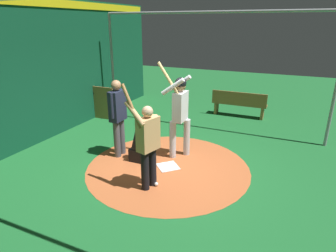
{
  "coord_description": "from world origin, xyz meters",
  "views": [
    {
      "loc": [
        2.27,
        -5.05,
        2.96
      ],
      "look_at": [
        0.0,
        0.0,
        0.95
      ],
      "focal_mm": 30.54,
      "sensor_mm": 36.0,
      "label": 1
    }
  ],
  "objects_px": {
    "bat_rack": "(98,103)",
    "baseball_0": "(143,146)",
    "baseball_1": "(156,184)",
    "catcher": "(142,144)",
    "baseball_2": "(152,158)",
    "batter": "(180,109)",
    "bench": "(239,103)",
    "umpire": "(118,114)",
    "visitor": "(148,142)",
    "home_plate": "(168,166)"
  },
  "relations": [
    {
      "from": "bat_rack",
      "to": "baseball_0",
      "type": "height_order",
      "value": "bat_rack"
    },
    {
      "from": "baseball_1",
      "to": "catcher",
      "type": "bearing_deg",
      "value": 132.11
    },
    {
      "from": "baseball_2",
      "to": "catcher",
      "type": "bearing_deg",
      "value": -147.82
    },
    {
      "from": "catcher",
      "to": "bat_rack",
      "type": "bearing_deg",
      "value": 142.72
    },
    {
      "from": "batter",
      "to": "bench",
      "type": "bearing_deg",
      "value": 79.39
    },
    {
      "from": "umpire",
      "to": "bench",
      "type": "distance_m",
      "value": 4.59
    },
    {
      "from": "umpire",
      "to": "baseball_0",
      "type": "xyz_separation_m",
      "value": [
        0.29,
        0.6,
        -0.97
      ]
    },
    {
      "from": "bat_rack",
      "to": "bench",
      "type": "xyz_separation_m",
      "value": [
        4.14,
        2.01,
        -0.04
      ]
    },
    {
      "from": "umpire",
      "to": "catcher",
      "type": "bearing_deg",
      "value": -2.69
    },
    {
      "from": "baseball_2",
      "to": "batter",
      "type": "bearing_deg",
      "value": 42.04
    },
    {
      "from": "visitor",
      "to": "batter",
      "type": "bearing_deg",
      "value": 104.79
    },
    {
      "from": "umpire",
      "to": "bat_rack",
      "type": "distance_m",
      "value": 3.07
    },
    {
      "from": "umpire",
      "to": "visitor",
      "type": "height_order",
      "value": "visitor"
    },
    {
      "from": "home_plate",
      "to": "baseball_0",
      "type": "height_order",
      "value": "baseball_0"
    },
    {
      "from": "bench",
      "to": "batter",
      "type": "bearing_deg",
      "value": -100.61
    },
    {
      "from": "umpire",
      "to": "bench",
      "type": "bearing_deg",
      "value": 64.45
    },
    {
      "from": "catcher",
      "to": "bench",
      "type": "distance_m",
      "value": 4.35
    },
    {
      "from": "home_plate",
      "to": "catcher",
      "type": "distance_m",
      "value": 0.77
    },
    {
      "from": "batter",
      "to": "baseball_1",
      "type": "distance_m",
      "value": 1.8
    },
    {
      "from": "home_plate",
      "to": "bat_rack",
      "type": "relative_size",
      "value": 0.36
    },
    {
      "from": "bench",
      "to": "baseball_1",
      "type": "relative_size",
      "value": 23.82
    },
    {
      "from": "batter",
      "to": "catcher",
      "type": "relative_size",
      "value": 2.23
    },
    {
      "from": "bat_rack",
      "to": "baseball_1",
      "type": "bearing_deg",
      "value": -39.91
    },
    {
      "from": "home_plate",
      "to": "baseball_2",
      "type": "distance_m",
      "value": 0.52
    },
    {
      "from": "umpire",
      "to": "baseball_2",
      "type": "bearing_deg",
      "value": 6.33
    },
    {
      "from": "bat_rack",
      "to": "baseball_2",
      "type": "relative_size",
      "value": 15.95
    },
    {
      "from": "bench",
      "to": "baseball_1",
      "type": "distance_m",
      "value": 5.05
    },
    {
      "from": "baseball_2",
      "to": "baseball_0",
      "type": "bearing_deg",
      "value": 135.38
    },
    {
      "from": "bat_rack",
      "to": "catcher",
      "type": "bearing_deg",
      "value": -37.28
    },
    {
      "from": "baseball_1",
      "to": "umpire",
      "type": "bearing_deg",
      "value": 147.47
    },
    {
      "from": "baseball_0",
      "to": "umpire",
      "type": "bearing_deg",
      "value": -115.58
    },
    {
      "from": "home_plate",
      "to": "visitor",
      "type": "distance_m",
      "value": 1.27
    },
    {
      "from": "bat_rack",
      "to": "bench",
      "type": "relative_size",
      "value": 0.67
    },
    {
      "from": "visitor",
      "to": "bat_rack",
      "type": "distance_m",
      "value": 4.64
    },
    {
      "from": "batter",
      "to": "catcher",
      "type": "distance_m",
      "value": 1.15
    },
    {
      "from": "catcher",
      "to": "baseball_1",
      "type": "bearing_deg",
      "value": -47.89
    },
    {
      "from": "umpire",
      "to": "baseball_0",
      "type": "relative_size",
      "value": 24.13
    },
    {
      "from": "catcher",
      "to": "visitor",
      "type": "distance_m",
      "value": 1.27
    },
    {
      "from": "bench",
      "to": "baseball_0",
      "type": "bearing_deg",
      "value": -115.54
    },
    {
      "from": "catcher",
      "to": "bat_rack",
      "type": "height_order",
      "value": "bat_rack"
    },
    {
      "from": "catcher",
      "to": "umpire",
      "type": "relative_size",
      "value": 0.55
    },
    {
      "from": "baseball_2",
      "to": "visitor",
      "type": "bearing_deg",
      "value": -66.14
    },
    {
      "from": "umpire",
      "to": "baseball_1",
      "type": "distance_m",
      "value": 1.92
    },
    {
      "from": "home_plate",
      "to": "baseball_0",
      "type": "xyz_separation_m",
      "value": [
        -1.0,
        0.7,
        0.03
      ]
    },
    {
      "from": "baseball_2",
      "to": "bench",
      "type": "bearing_deg",
      "value": 73.93
    },
    {
      "from": "baseball_0",
      "to": "baseball_2",
      "type": "xyz_separation_m",
      "value": [
        0.52,
        -0.51,
        0.0
      ]
    },
    {
      "from": "catcher",
      "to": "baseball_2",
      "type": "bearing_deg",
      "value": 32.18
    },
    {
      "from": "baseball_0",
      "to": "batter",
      "type": "bearing_deg",
      "value": -4.12
    },
    {
      "from": "baseball_1",
      "to": "baseball_0",
      "type": "bearing_deg",
      "value": 126.64
    },
    {
      "from": "baseball_0",
      "to": "bat_rack",
      "type": "bearing_deg",
      "value": 148.71
    }
  ]
}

